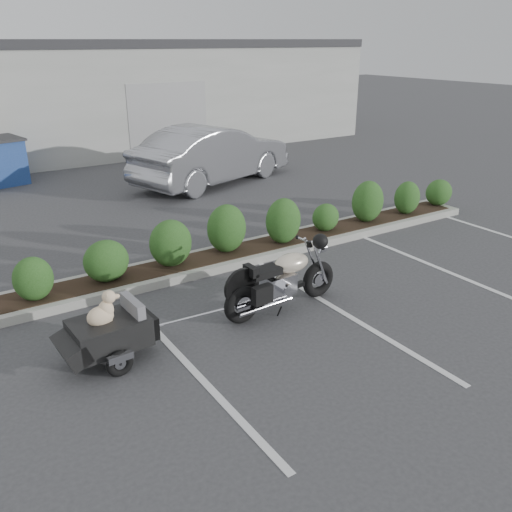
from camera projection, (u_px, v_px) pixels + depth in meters
ground at (256, 315)px, 8.43m from camera, size 90.00×90.00×0.00m
planter_kerb at (238, 254)px, 10.62m from camera, size 12.00×1.00×0.15m
building at (19, 95)px, 20.96m from camera, size 26.00×10.00×4.00m
motorcycle at (283, 281)px, 8.44m from camera, size 2.16×0.73×1.24m
pet_trailer at (108, 332)px, 7.09m from camera, size 1.72×0.96×1.02m
sedan at (213, 154)px, 15.90m from camera, size 5.45×3.30×1.70m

